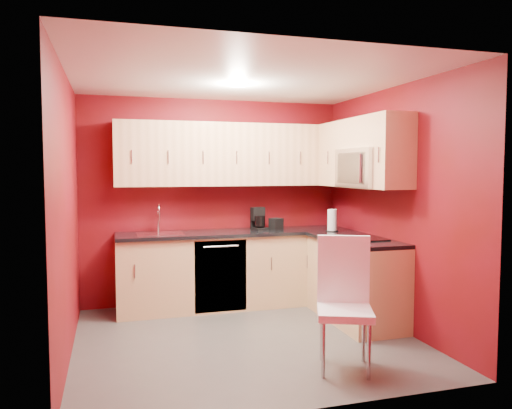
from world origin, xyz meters
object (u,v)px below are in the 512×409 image
sink (160,231)px  microwave (367,168)px  paper_towel (332,220)px  napkin_holder (276,224)px  coffee_maker (260,219)px  dining_chair (345,305)px

sink → microwave: bearing=-25.6°
paper_towel → napkin_holder: bearing=152.4°
coffee_maker → paper_towel: coffee_maker is taller
sink → coffee_maker: sink is taller
sink → paper_towel: (2.00, -0.35, 0.10)m
coffee_maker → paper_towel: (0.79, -0.38, -0.01)m
microwave → sink: bearing=154.4°
paper_towel → dining_chair: 1.99m
coffee_maker → sink: bearing=169.6°
napkin_holder → sink: bearing=178.4°
coffee_maker → paper_towel: size_ratio=1.04×
microwave → coffee_maker: bearing=130.6°
coffee_maker → napkin_holder: size_ratio=1.90×
sink → dining_chair: 2.53m
sink → coffee_maker: 1.22m
coffee_maker → dining_chair: 2.22m
microwave → dining_chair: (-0.81, -1.14, -1.12)m
sink → coffee_maker: bearing=1.2°
microwave → sink: size_ratio=1.46×
microwave → coffee_maker: microwave is taller
coffee_maker → napkin_holder: (0.19, -0.06, -0.06)m
sink → paper_towel: bearing=-10.0°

